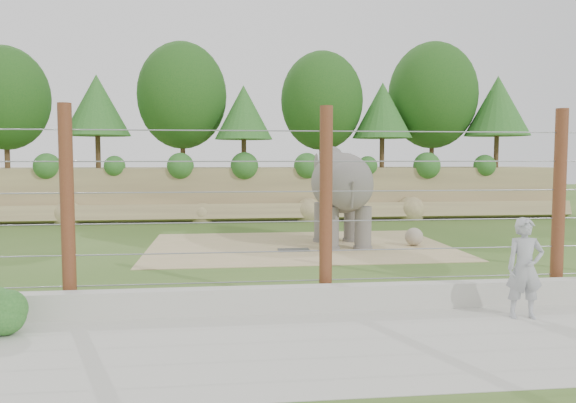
{
  "coord_description": "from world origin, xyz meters",
  "views": [
    {
      "loc": [
        -2.07,
        -15.55,
        2.96
      ],
      "look_at": [
        0.0,
        2.0,
        1.6
      ],
      "focal_mm": 35.0,
      "sensor_mm": 36.0,
      "label": 1
    }
  ],
  "objects": [
    {
      "name": "ground",
      "position": [
        0.0,
        0.0,
        0.0
      ],
      "size": [
        90.0,
        90.0,
        0.0
      ],
      "primitive_type": "plane",
      "color": "#385F1E",
      "rests_on": "ground"
    },
    {
      "name": "dirt_patch",
      "position": [
        0.5,
        3.0,
        0.01
      ],
      "size": [
        10.0,
        7.0,
        0.02
      ],
      "primitive_type": "cube",
      "color": "tan",
      "rests_on": "ground"
    },
    {
      "name": "zookeeper",
      "position": [
        3.46,
        -5.93,
        0.94
      ],
      "size": [
        0.74,
        0.54,
        1.86
      ],
      "primitive_type": "imported",
      "rotation": [
        0.0,
        0.0,
        -0.14
      ],
      "color": "#A6ABAF",
      "rests_on": "walkway"
    },
    {
      "name": "barrier_fence",
      "position": [
        0.0,
        -4.5,
        2.0
      ],
      "size": [
        20.26,
        0.26,
        4.0
      ],
      "color": "#5B2717",
      "rests_on": "ground"
    },
    {
      "name": "walkway",
      "position": [
        0.0,
        -7.0,
        0.01
      ],
      "size": [
        26.0,
        4.0,
        0.01
      ],
      "primitive_type": "cube",
      "color": "beige",
      "rests_on": "ground"
    },
    {
      "name": "retaining_wall",
      "position": [
        0.0,
        -5.0,
        0.25
      ],
      "size": [
        26.0,
        0.35,
        0.5
      ],
      "primitive_type": "cube",
      "color": "beige",
      "rests_on": "ground"
    },
    {
      "name": "drain_grate",
      "position": [
        0.2,
        2.09,
        0.04
      ],
      "size": [
        1.0,
        0.6,
        0.03
      ],
      "primitive_type": "cube",
      "color": "#262628",
      "rests_on": "dirt_patch"
    },
    {
      "name": "elephant",
      "position": [
        1.95,
        3.0,
        1.65
      ],
      "size": [
        1.82,
        4.11,
        3.31
      ],
      "primitive_type": null,
      "rotation": [
        0.0,
        0.0,
        -0.02
      ],
      "color": "#5E5A53",
      "rests_on": "ground"
    },
    {
      "name": "back_embankment",
      "position": [
        0.59,
        12.68,
        3.97
      ],
      "size": [
        30.0,
        5.52,
        8.77
      ],
      "color": "#867251",
      "rests_on": "ground"
    },
    {
      "name": "stone_ball",
      "position": [
        4.36,
        2.59,
        0.32
      ],
      "size": [
        0.61,
        0.61,
        0.61
      ],
      "primitive_type": "sphere",
      "color": "gray",
      "rests_on": "dirt_patch"
    }
  ]
}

